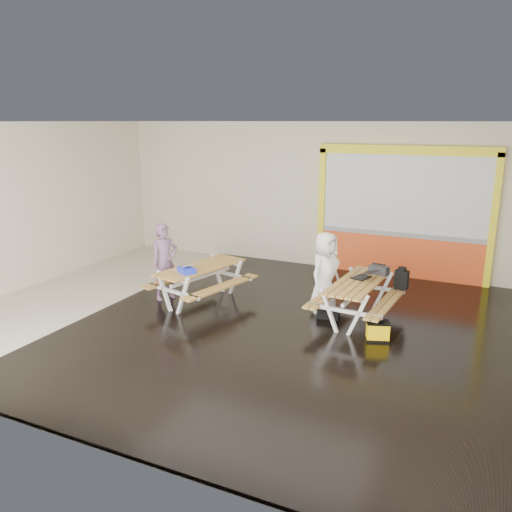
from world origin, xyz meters
The scene contains 14 objects.
room centered at (0.00, 0.00, 1.75)m, with size 10.02×8.02×3.52m.
deck centered at (1.25, 0.00, 0.03)m, with size 7.50×7.98×0.05m, color black.
kiosk centered at (2.20, 3.93, 1.44)m, with size 3.88×0.16×3.00m.
picnic_table_left centered at (-1.00, 0.50, 0.60)m, with size 1.73×2.19×0.78m.
picnic_table_right centered at (2.01, 0.88, 0.59)m, with size 1.44×2.02×0.77m.
person_left centered at (-1.75, 0.37, 0.81)m, with size 0.56×0.37×1.54m, color #704D6C.
person_right centered at (1.36, 0.99, 0.81)m, with size 0.75×0.49×1.53m, color white.
laptop_left centered at (-1.11, 0.13, 0.82)m, with size 0.40×0.38×0.14m.
laptop_right centered at (2.06, 1.07, 0.83)m, with size 0.47×0.44×0.16m.
blue_pouch centered at (-1.00, 0.01, 0.83)m, with size 0.34×0.24×0.10m, color #2033C4.
toolbox centered at (2.24, 1.45, 0.85)m, with size 0.38×0.25×0.20m.
backpack centered at (2.64, 1.57, 0.71)m, with size 0.26×0.18×0.40m.
dark_case centered at (1.52, 0.76, 0.12)m, with size 0.39×0.29×0.15m, color black.
fluke_bag centered at (2.55, 0.12, 0.20)m, with size 0.43×0.35×0.32m.
Camera 1 is at (4.03, -7.73, 3.52)m, focal length 36.04 mm.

